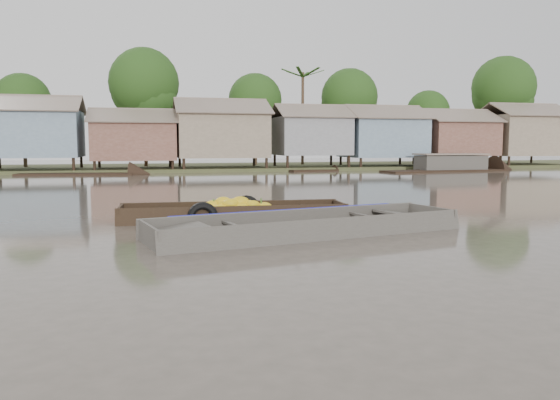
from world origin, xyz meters
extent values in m
plane|color=#4E463B|center=(0.00, 0.00, 0.00)|extent=(120.00, 120.00, 0.00)
cube|color=#384723|center=(0.00, 33.00, 0.00)|extent=(120.00, 12.00, 0.50)
cube|color=gray|center=(-10.50, 29.50, 2.70)|extent=(6.20, 5.20, 3.20)
cube|color=brown|center=(-10.50, 28.10, 4.75)|extent=(6.60, 3.02, 1.28)
cube|color=brown|center=(-10.50, 30.90, 4.75)|extent=(6.60, 3.02, 1.28)
cube|color=brown|center=(-3.80, 29.50, 2.20)|extent=(5.80, 4.60, 2.70)
cube|color=brown|center=(-3.80, 28.26, 4.00)|extent=(6.20, 2.67, 1.14)
cube|color=brown|center=(-3.80, 30.74, 4.00)|extent=(6.20, 2.67, 1.14)
cube|color=#85735C|center=(2.50, 29.50, 2.65)|extent=(6.50, 5.30, 3.30)
cube|color=brown|center=(2.50, 28.07, 4.75)|extent=(6.90, 3.08, 1.31)
cube|color=brown|center=(2.50, 30.93, 4.75)|extent=(6.90, 3.08, 1.31)
cube|color=gray|center=(9.50, 29.50, 2.60)|extent=(5.40, 4.70, 2.90)
cube|color=brown|center=(9.50, 28.23, 4.50)|extent=(5.80, 2.73, 1.17)
cube|color=brown|center=(9.50, 30.77, 4.50)|extent=(5.80, 2.73, 1.17)
cube|color=gray|center=(15.50, 29.50, 2.50)|extent=(6.00, 5.00, 3.10)
cube|color=brown|center=(15.50, 28.15, 4.50)|extent=(6.40, 2.90, 1.24)
cube|color=brown|center=(15.50, 30.85, 4.50)|extent=(6.40, 2.90, 1.24)
cube|color=brown|center=(22.00, 29.50, 2.45)|extent=(5.70, 4.90, 2.80)
cube|color=brown|center=(22.00, 28.18, 4.30)|extent=(6.10, 2.85, 1.21)
cube|color=brown|center=(22.00, 30.82, 4.30)|extent=(6.10, 2.85, 1.21)
cube|color=#85735C|center=(28.50, 29.50, 2.70)|extent=(6.30, 5.10, 3.40)
cube|color=brown|center=(28.50, 28.12, 4.85)|extent=(6.70, 2.96, 1.26)
cube|color=brown|center=(28.50, 30.88, 4.85)|extent=(6.70, 2.96, 1.26)
cylinder|color=#473323|center=(-12.00, 34.00, 2.45)|extent=(0.28, 0.28, 4.90)
sphere|color=#193A12|center=(-12.00, 34.00, 5.25)|extent=(4.20, 4.20, 4.20)
cylinder|color=#473323|center=(-3.00, 33.00, 3.15)|extent=(0.28, 0.28, 6.30)
sphere|color=#193A12|center=(-3.00, 33.00, 6.75)|extent=(5.40, 5.40, 5.40)
cylinder|color=#473323|center=(6.00, 34.00, 2.62)|extent=(0.28, 0.28, 5.25)
sphere|color=#193A12|center=(6.00, 34.00, 5.62)|extent=(4.50, 4.50, 4.50)
cylinder|color=#473323|center=(14.00, 33.00, 2.80)|extent=(0.28, 0.28, 5.60)
sphere|color=#193A12|center=(14.00, 33.00, 6.00)|extent=(4.80, 4.80, 4.80)
cylinder|color=#473323|center=(22.00, 34.00, 2.27)|extent=(0.28, 0.28, 4.55)
sphere|color=#193A12|center=(22.00, 34.00, 4.88)|extent=(3.90, 3.90, 3.90)
cylinder|color=#473323|center=(29.00, 33.00, 3.32)|extent=(0.28, 0.28, 6.65)
sphere|color=#193A12|center=(29.00, 33.00, 7.12)|extent=(5.70, 5.70, 5.70)
cylinder|color=#473323|center=(10.00, 33.50, 4.00)|extent=(0.24, 0.24, 8.00)
cube|color=black|center=(-0.72, 3.29, -0.08)|extent=(6.06, 1.52, 0.08)
cube|color=black|center=(-0.68, 3.94, 0.16)|extent=(6.12, 0.54, 0.57)
cube|color=black|center=(-0.77, 2.64, 0.16)|extent=(6.12, 0.54, 0.57)
cube|color=black|center=(2.27, 3.10, 0.16)|extent=(0.14, 1.33, 0.54)
cube|color=black|center=(1.75, 3.13, 0.23)|extent=(1.11, 1.21, 0.20)
cube|color=black|center=(-3.72, 3.48, 0.16)|extent=(0.14, 1.33, 0.54)
cube|color=black|center=(-3.20, 3.44, 0.23)|extent=(1.11, 1.21, 0.20)
cube|color=black|center=(-2.16, 3.38, 0.28)|extent=(0.18, 1.28, 0.05)
cube|color=black|center=(0.71, 3.20, 0.28)|extent=(0.18, 1.28, 0.05)
ellipsoid|color=yellow|center=(0.08, 3.08, 0.31)|extent=(0.47, 0.34, 0.28)
ellipsoid|color=yellow|center=(-1.70, 2.99, 0.15)|extent=(0.41, 0.29, 0.24)
ellipsoid|color=yellow|center=(-1.71, 3.49, 0.25)|extent=(0.47, 0.34, 0.28)
ellipsoid|color=yellow|center=(-1.01, 3.62, 0.36)|extent=(0.40, 0.29, 0.24)
ellipsoid|color=yellow|center=(-0.96, 3.44, 0.36)|extent=(0.45, 0.33, 0.27)
ellipsoid|color=yellow|center=(-1.46, 3.02, 0.20)|extent=(0.50, 0.36, 0.29)
ellipsoid|color=yellow|center=(-1.52, 3.02, 0.22)|extent=(0.50, 0.36, 0.30)
ellipsoid|color=yellow|center=(-1.64, 3.30, 0.27)|extent=(0.51, 0.37, 0.30)
ellipsoid|color=yellow|center=(-1.41, 3.40, 0.36)|extent=(0.44, 0.32, 0.26)
ellipsoid|color=yellow|center=(0.28, 2.85, 0.20)|extent=(0.43, 0.31, 0.25)
ellipsoid|color=yellow|center=(-0.87, 3.57, 0.31)|extent=(0.42, 0.30, 0.25)
ellipsoid|color=yellow|center=(-1.00, 3.36, 0.48)|extent=(0.48, 0.35, 0.29)
ellipsoid|color=yellow|center=(-0.89, 3.51, 0.35)|extent=(0.45, 0.33, 0.27)
ellipsoid|color=yellow|center=(-0.42, 3.64, 0.27)|extent=(0.44, 0.32, 0.26)
ellipsoid|color=yellow|center=(-0.77, 3.43, 0.38)|extent=(0.49, 0.35, 0.29)
ellipsoid|color=yellow|center=(-0.01, 3.54, 0.24)|extent=(0.44, 0.32, 0.26)
ellipsoid|color=yellow|center=(-0.64, 2.92, 0.23)|extent=(0.41, 0.30, 0.24)
ellipsoid|color=yellow|center=(-1.12, 3.02, 0.34)|extent=(0.39, 0.28, 0.23)
ellipsoid|color=yellow|center=(-0.96, 3.22, 0.39)|extent=(0.48, 0.34, 0.28)
ellipsoid|color=yellow|center=(-0.55, 3.24, 0.48)|extent=(0.52, 0.38, 0.31)
ellipsoid|color=yellow|center=(-0.84, 3.13, 0.45)|extent=(0.49, 0.35, 0.29)
ellipsoid|color=yellow|center=(-1.44, 3.11, 0.27)|extent=(0.45, 0.33, 0.27)
ellipsoid|color=yellow|center=(0.16, 3.46, 0.29)|extent=(0.50, 0.36, 0.30)
ellipsoid|color=yellow|center=(-0.24, 3.08, 0.42)|extent=(0.40, 0.29, 0.24)
ellipsoid|color=yellow|center=(-0.54, 3.08, 0.34)|extent=(0.44, 0.32, 0.26)
ellipsoid|color=yellow|center=(-1.73, 3.30, 0.18)|extent=(0.40, 0.29, 0.23)
ellipsoid|color=yellow|center=(-1.54, 3.13, 0.26)|extent=(0.51, 0.37, 0.30)
ellipsoid|color=yellow|center=(-0.34, 3.20, 0.40)|extent=(0.47, 0.34, 0.28)
ellipsoid|color=yellow|center=(-0.38, 3.67, 0.26)|extent=(0.42, 0.31, 0.25)
ellipsoid|color=yellow|center=(-0.65, 3.17, 0.39)|extent=(0.46, 0.33, 0.27)
ellipsoid|color=yellow|center=(-0.68, 3.38, 0.46)|extent=(0.39, 0.28, 0.23)
ellipsoid|color=yellow|center=(-1.28, 3.38, 0.38)|extent=(0.51, 0.37, 0.30)
cylinder|color=#3F6626|center=(-1.27, 3.32, 0.48)|extent=(0.04, 0.04, 0.20)
cylinder|color=#3F6626|center=(-0.51, 3.27, 0.48)|extent=(0.04, 0.04, 0.20)
cylinder|color=#3F6626|center=(0.03, 3.24, 0.48)|extent=(0.04, 0.04, 0.20)
torus|color=black|center=(-0.24, 4.00, 0.18)|extent=(0.82, 0.25, 0.81)
torus|color=black|center=(-1.64, 2.61, 0.18)|extent=(0.80, 0.25, 0.79)
cube|color=#47423C|center=(0.54, 0.50, -0.08)|extent=(7.42, 3.06, 0.08)
cube|color=#47423C|center=(0.35, 1.37, 0.18)|extent=(7.28, 1.72, 0.59)
cube|color=#47423C|center=(0.73, -0.37, 0.18)|extent=(7.28, 1.72, 0.59)
cube|color=#47423C|center=(4.09, 1.27, 0.18)|extent=(0.44, 1.78, 0.56)
cube|color=#47423C|center=(3.47, 1.13, 0.25)|extent=(1.56, 1.79, 0.24)
cube|color=#47423C|center=(-3.01, -0.27, 0.18)|extent=(0.44, 1.78, 0.56)
cube|color=#47423C|center=(-2.39, -0.13, 0.25)|extent=(1.56, 1.79, 0.24)
cube|color=#47423C|center=(-1.16, 0.13, 0.29)|extent=(0.46, 1.72, 0.05)
cube|color=#47423C|center=(2.24, 0.87, 0.29)|extent=(0.46, 1.72, 0.05)
cube|color=#665E54|center=(0.54, 0.50, -0.04)|extent=(5.70, 2.55, 0.02)
cube|color=#1115AA|center=(0.34, 1.43, 0.40)|extent=(5.88, 1.35, 0.15)
torus|color=olive|center=(3.54, 0.84, -0.01)|extent=(0.41, 0.41, 0.06)
torus|color=olive|center=(3.54, 0.84, 0.03)|extent=(0.34, 0.34, 0.06)
cube|color=black|center=(18.17, 24.35, -0.05)|extent=(9.97, 3.34, 0.35)
cube|color=black|center=(8.98, 26.91, -0.05)|extent=(3.84, 1.56, 0.35)
cube|color=black|center=(-7.41, 26.07, -0.05)|extent=(7.57, 2.81, 0.35)
cube|color=black|center=(19.00, 25.00, 0.55)|extent=(5.00, 2.00, 1.20)
camera|label=1|loc=(-3.03, -11.37, 2.09)|focal=35.00mm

